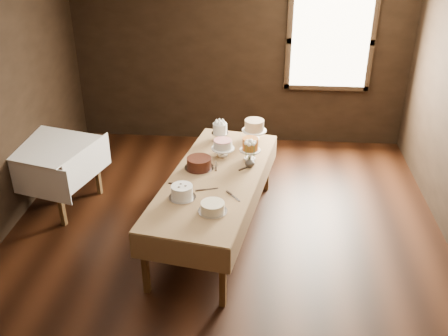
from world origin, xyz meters
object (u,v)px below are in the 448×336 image
side_table (49,152)px  cake_server_c (216,164)px  cake_meringue (220,132)px  cake_chocolate (199,163)px  cake_caramel (250,150)px  cake_server_a (211,189)px  cake_server_e (183,185)px  cake_server_b (236,198)px  cake_speckled (254,130)px  flower_vase (250,162)px  cake_cream (213,208)px  cake_swirl (182,192)px  display_table (215,180)px  cake_lattice (223,149)px  cake_server_d (250,166)px

side_table → cake_server_c: side_table is taller
cake_meringue → cake_chocolate: bearing=-101.6°
cake_caramel → cake_server_a: (-0.38, -0.72, -0.12)m
cake_server_c → side_table: bearing=78.4°
cake_server_e → cake_server_b: bearing=-12.0°
cake_speckled → flower_vase: size_ratio=2.64×
cake_caramel → cake_cream: bearing=-105.3°
side_table → cake_cream: bearing=-29.5°
cake_server_a → flower_vase: (0.38, 0.54, 0.06)m
cake_server_b → flower_vase: 0.71m
cake_swirl → cake_cream: bearing=-34.4°
cake_caramel → display_table: bearing=-130.0°
side_table → cake_server_b: 2.51m
cake_swirl → flower_vase: size_ratio=2.58×
cake_lattice → cake_server_b: cake_lattice is taller
cake_chocolate → cake_caramel: bearing=25.9°
cake_server_a → flower_vase: 0.66m
cake_speckled → cake_caramel: (-0.03, -0.56, 0.00)m
cake_caramel → cake_server_e: bearing=-135.6°
cake_swirl → cake_server_a: cake_swirl is taller
cake_caramel → flower_vase: (0.01, -0.19, -0.06)m
cake_speckled → cake_server_e: 1.42m
side_table → cake_cream: (2.12, -1.20, 0.09)m
cake_server_d → cake_server_e: same height
display_table → cake_caramel: bearing=50.0°
cake_caramel → cake_server_c: cake_caramel is taller
cake_swirl → cake_server_b: 0.54m
cake_caramel → cake_chocolate: cake_caramel is taller
cake_lattice → cake_cream: bearing=-89.7°
cake_server_e → cake_swirl: bearing=-74.3°
side_table → cake_cream: 2.44m
cake_lattice → cake_swirl: bearing=-108.3°
cake_caramel → cake_server_a: bearing=-117.6°
cake_chocolate → cake_swirl: (-0.09, -0.64, 0.01)m
cake_swirl → cake_speckled: bearing=65.5°
cake_swirl → cake_server_b: (0.54, 0.04, -0.06)m
cake_meringue → cake_server_a: 1.24m
side_table → cake_lattice: bearing=0.3°
cake_swirl → cake_server_e: bearing=96.7°
display_table → cake_meringue: bearing=92.0°
cake_server_c → cake_server_d: 0.39m
cake_caramel → cake_cream: (-0.31, -1.14, -0.07)m
cake_caramel → side_table: bearing=178.7°
cake_chocolate → cake_server_e: size_ratio=1.46×
cake_swirl → cake_server_d: cake_swirl is taller
cake_speckled → cake_server_d: (-0.02, -0.74, -0.11)m
display_table → cake_lattice: (0.04, 0.50, 0.15)m
cake_meringue → cake_speckled: (0.42, 0.05, 0.01)m
display_table → cake_server_d: bearing=34.7°
display_table → cake_server_e: cake_server_e is taller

